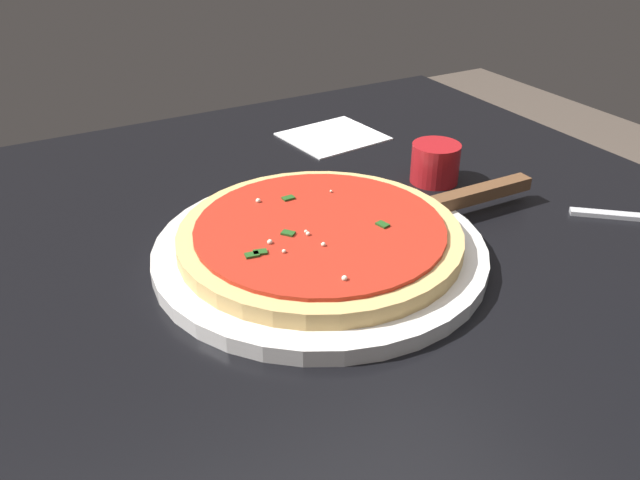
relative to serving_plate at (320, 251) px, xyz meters
name	(u,v)px	position (x,y,z in m)	size (l,w,h in m)	color
restaurant_table	(328,367)	(0.01, 0.00, -0.15)	(0.91, 0.91, 0.75)	black
serving_plate	(320,251)	(0.00, 0.00, 0.00)	(0.32, 0.32, 0.02)	white
pizza	(320,235)	(0.00, 0.00, 0.02)	(0.27, 0.27, 0.02)	#DBB26B
pizza_server	(452,204)	(0.16, 0.00, 0.01)	(0.22, 0.07, 0.01)	silver
cup_small_sauce	(435,163)	(0.20, 0.09, 0.02)	(0.06, 0.06, 0.05)	#B2191E
napkin_folded_right	(333,136)	(0.17, 0.27, -0.01)	(0.12, 0.11, 0.00)	white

